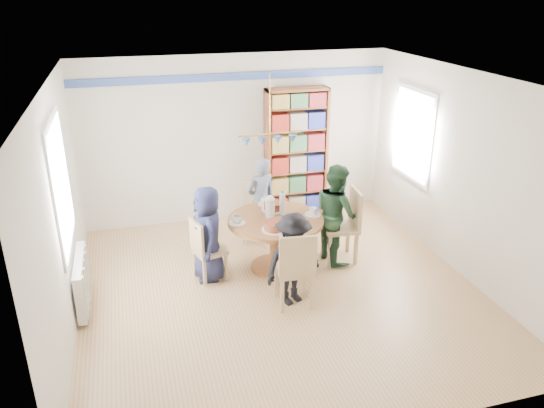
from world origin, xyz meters
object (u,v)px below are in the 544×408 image
object	(u,v)px
person_left	(208,234)
person_right	(336,213)
chair_left	(204,247)
chair_right	(346,222)
person_near	(293,259)
dining_table	(276,232)
bookshelf	(296,154)
chair_far	(256,209)
radiator	(82,281)
chair_near	(295,267)
person_far	(261,200)

from	to	relation	value
person_left	person_right	distance (m)	1.81
chair_left	chair_right	distance (m)	2.03
chair_left	person_near	world-z (taller)	person_near
person_right	person_left	bearing A→B (deg)	84.20
dining_table	bookshelf	xyz separation A→B (m)	(0.86, 1.76, 0.50)
person_near	bookshelf	bearing A→B (deg)	51.38
person_left	person_near	world-z (taller)	person_left
chair_far	person_left	distance (m)	1.34
radiator	chair_near	bearing A→B (deg)	-15.89
person_left	person_near	xyz separation A→B (m)	(0.89, -0.87, -0.05)
radiator	person_far	world-z (taller)	person_far
person_near	chair_near	bearing A→B (deg)	-112.29
radiator	person_left	xyz separation A→B (m)	(1.59, 0.27, 0.30)
dining_table	person_left	size ratio (longest dim) A/B	1.00
dining_table	radiator	bearing A→B (deg)	-173.69
chair_right	chair_near	bearing A→B (deg)	-137.47
chair_left	person_left	size ratio (longest dim) A/B	0.68
person_far	chair_far	bearing A→B (deg)	-73.08
chair_left	person_far	bearing A→B (deg)	43.20
bookshelf	chair_left	bearing A→B (deg)	-135.42
dining_table	chair_right	world-z (taller)	chair_right
person_near	bookshelf	distance (m)	2.82
person_far	person_near	bearing A→B (deg)	71.35
person_left	chair_left	bearing A→B (deg)	-52.22
chair_right	chair_far	size ratio (longest dim) A/B	1.19
radiator	person_far	distance (m)	2.82
chair_left	chair_far	bearing A→B (deg)	47.38
chair_right	chair_near	world-z (taller)	chair_right
chair_near	bookshelf	distance (m)	2.93
person_left	bookshelf	distance (m)	2.55
chair_far	bookshelf	size ratio (longest dim) A/B	0.41
dining_table	person_near	size ratio (longest dim) A/B	1.09
chair_far	bookshelf	distance (m)	1.31
radiator	person_right	xyz separation A→B (m)	(3.41, 0.31, 0.36)
dining_table	chair_left	distance (m)	0.99
radiator	chair_right	world-z (taller)	chair_right
person_left	radiator	bearing A→B (deg)	-82.64
person_near	chair_left	bearing A→B (deg)	119.68
radiator	person_far	bearing A→B (deg)	24.75
chair_near	person_left	distance (m)	1.33
chair_far	chair_near	size ratio (longest dim) A/B	0.88
chair_far	person_near	size ratio (longest dim) A/B	0.75
chair_right	chair_near	xyz separation A→B (m)	(-1.07, -0.98, -0.03)
chair_right	person_near	size ratio (longest dim) A/B	0.88
chair_right	bookshelf	distance (m)	1.84
person_left	person_far	xyz separation A→B (m)	(0.95, 0.90, 0.02)
chair_near	person_left	world-z (taller)	person_left
person_right	bookshelf	distance (m)	1.76
radiator	chair_near	xyz separation A→B (m)	(2.48, -0.71, 0.20)
radiator	person_left	size ratio (longest dim) A/B	0.77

